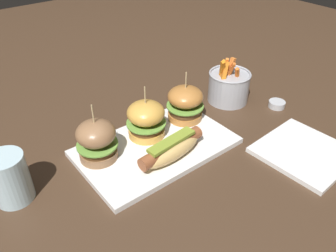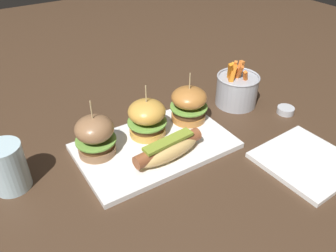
% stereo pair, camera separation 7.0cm
% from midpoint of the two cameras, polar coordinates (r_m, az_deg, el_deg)
% --- Properties ---
extents(ground_plane, '(3.00, 3.00, 0.00)m').
position_cam_midpoint_polar(ground_plane, '(0.85, 0.20, -3.83)').
color(ground_plane, '#422D1E').
extents(platter_main, '(0.38, 0.24, 0.01)m').
position_cam_midpoint_polar(platter_main, '(0.85, 0.21, -3.46)').
color(platter_main, white).
rests_on(platter_main, ground).
extents(hot_dog, '(0.18, 0.07, 0.05)m').
position_cam_midpoint_polar(hot_dog, '(0.79, 2.69, -3.91)').
color(hot_dog, '#DAB065').
rests_on(hot_dog, platter_main).
extents(slider_left, '(0.10, 0.10, 0.14)m').
position_cam_midpoint_polar(slider_left, '(0.80, -9.72, -1.68)').
color(slider_left, '#8E6442').
rests_on(slider_left, platter_main).
extents(slider_center, '(0.10, 0.10, 0.14)m').
position_cam_midpoint_polar(slider_center, '(0.85, -1.20, 1.32)').
color(slider_center, gold).
rests_on(slider_center, platter_main).
extents(slider_right, '(0.10, 0.10, 0.14)m').
position_cam_midpoint_polar(slider_right, '(0.91, 5.74, 3.66)').
color(slider_right, '#B17033').
rests_on(slider_right, platter_main).
extents(fries_bucket, '(0.13, 0.13, 0.14)m').
position_cam_midpoint_polar(fries_bucket, '(1.04, 13.41, 6.00)').
color(fries_bucket, '#A8AAB2').
rests_on(fries_bucket, ground).
extents(sauce_ramekin, '(0.05, 0.05, 0.02)m').
position_cam_midpoint_polar(sauce_ramekin, '(1.05, 21.02, 2.47)').
color(sauce_ramekin, '#B7BABF').
rests_on(sauce_ramekin, ground).
extents(side_plate, '(0.21, 0.21, 0.01)m').
position_cam_midpoint_polar(side_plate, '(0.88, 24.40, -5.49)').
color(side_plate, white).
rests_on(side_plate, ground).
extents(water_glass, '(0.08, 0.08, 0.11)m').
position_cam_midpoint_polar(water_glass, '(0.78, -23.10, -6.48)').
color(water_glass, silver).
rests_on(water_glass, ground).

